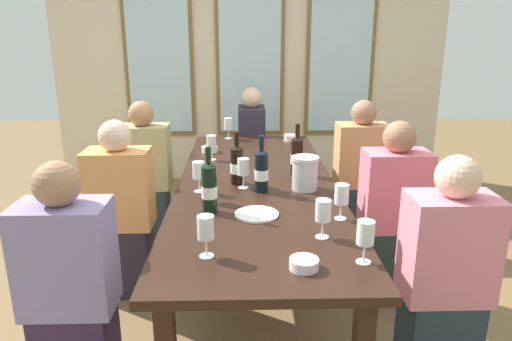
{
  "coord_description": "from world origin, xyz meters",
  "views": [
    {
      "loc": [
        -0.07,
        -2.64,
        1.61
      ],
      "look_at": [
        0.0,
        0.08,
        0.79
      ],
      "focal_mm": 32.87,
      "sensor_mm": 36.0,
      "label": 1
    }
  ],
  "objects_px": {
    "tasting_bowl_0": "(304,264)",
    "wine_glass_1": "(210,180)",
    "wine_glass_5": "(243,168)",
    "wine_glass_7": "(199,172)",
    "wine_bottle_2": "(261,170)",
    "seated_person_1": "(392,216)",
    "metal_pitcher": "(305,173)",
    "tasting_bowl_1": "(291,138)",
    "white_plate_0": "(257,214)",
    "wine_glass_0": "(212,143)",
    "wine_glass_2": "(342,195)",
    "seated_person_0": "(122,214)",
    "wine_bottle_0": "(209,187)",
    "wine_glass_8": "(206,229)",
    "seated_person_2": "(71,292)",
    "seated_person_4": "(146,177)",
    "wine_glass_4": "(228,125)",
    "wine_bottle_1": "(297,155)",
    "dining_table": "(256,193)",
    "tasting_bowl_2": "(210,149)",
    "wine_glass_6": "(323,212)",
    "seated_person_5": "(360,175)",
    "seated_person_6": "(252,150)",
    "seated_person_3": "(444,281)",
    "wine_bottle_3": "(237,164)",
    "wine_glass_3": "(365,234)"
  },
  "relations": [
    {
      "from": "wine_glass_2",
      "to": "seated_person_0",
      "type": "relative_size",
      "value": 0.16
    },
    {
      "from": "wine_glass_8",
      "to": "seated_person_2",
      "type": "bearing_deg",
      "value": 170.27
    },
    {
      "from": "white_plate_0",
      "to": "seated_person_0",
      "type": "height_order",
      "value": "seated_person_0"
    },
    {
      "from": "wine_glass_6",
      "to": "wine_glass_4",
      "type": "bearing_deg",
      "value": 103.47
    },
    {
      "from": "tasting_bowl_0",
      "to": "wine_glass_1",
      "type": "xyz_separation_m",
      "value": [
        -0.4,
        0.73,
        0.1
      ]
    },
    {
      "from": "white_plate_0",
      "to": "wine_glass_0",
      "type": "height_order",
      "value": "wine_glass_0"
    },
    {
      "from": "wine_glass_4",
      "to": "wine_glass_5",
      "type": "distance_m",
      "value": 1.27
    },
    {
      "from": "metal_pitcher",
      "to": "seated_person_0",
      "type": "height_order",
      "value": "seated_person_0"
    },
    {
      "from": "dining_table",
      "to": "wine_bottle_3",
      "type": "relative_size",
      "value": 8.16
    },
    {
      "from": "tasting_bowl_1",
      "to": "seated_person_6",
      "type": "height_order",
      "value": "seated_person_6"
    },
    {
      "from": "tasting_bowl_0",
      "to": "wine_bottle_3",
      "type": "bearing_deg",
      "value": 104.37
    },
    {
      "from": "tasting_bowl_0",
      "to": "seated_person_4",
      "type": "height_order",
      "value": "seated_person_4"
    },
    {
      "from": "tasting_bowl_0",
      "to": "wine_bottle_1",
      "type": "bearing_deg",
      "value": 85.03
    },
    {
      "from": "wine_glass_7",
      "to": "wine_bottle_0",
      "type": "bearing_deg",
      "value": -75.28
    },
    {
      "from": "wine_bottle_1",
      "to": "wine_glass_2",
      "type": "xyz_separation_m",
      "value": [
        0.13,
        -0.73,
        -0.0
      ]
    },
    {
      "from": "wine_glass_8",
      "to": "seated_person_5",
      "type": "height_order",
      "value": "seated_person_5"
    },
    {
      "from": "dining_table",
      "to": "wine_glass_5",
      "type": "distance_m",
      "value": 0.23
    },
    {
      "from": "dining_table",
      "to": "wine_bottle_2",
      "type": "bearing_deg",
      "value": -81.96
    },
    {
      "from": "tasting_bowl_0",
      "to": "seated_person_4",
      "type": "relative_size",
      "value": 0.1
    },
    {
      "from": "dining_table",
      "to": "wine_glass_3",
      "type": "relative_size",
      "value": 14.49
    },
    {
      "from": "seated_person_0",
      "to": "seated_person_4",
      "type": "relative_size",
      "value": 1.0
    },
    {
      "from": "wine_bottle_0",
      "to": "seated_person_3",
      "type": "bearing_deg",
      "value": -17.17
    },
    {
      "from": "tasting_bowl_2",
      "to": "seated_person_4",
      "type": "relative_size",
      "value": 0.11
    },
    {
      "from": "wine_glass_8",
      "to": "wine_glass_6",
      "type": "bearing_deg",
      "value": 18.72
    },
    {
      "from": "tasting_bowl_0",
      "to": "seated_person_4",
      "type": "bearing_deg",
      "value": 117.87
    },
    {
      "from": "seated_person_3",
      "to": "seated_person_4",
      "type": "xyz_separation_m",
      "value": [
        -1.65,
        1.58,
        0.0
      ]
    },
    {
      "from": "seated_person_6",
      "to": "seated_person_0",
      "type": "bearing_deg",
      "value": -117.79
    },
    {
      "from": "wine_glass_0",
      "to": "seated_person_5",
      "type": "relative_size",
      "value": 0.16
    },
    {
      "from": "wine_glass_4",
      "to": "seated_person_4",
      "type": "bearing_deg",
      "value": -149.09
    },
    {
      "from": "wine_bottle_0",
      "to": "wine_glass_0",
      "type": "bearing_deg",
      "value": 92.98
    },
    {
      "from": "wine_bottle_3",
      "to": "wine_glass_7",
      "type": "xyz_separation_m",
      "value": [
        -0.21,
        -0.14,
        -0.0
      ]
    },
    {
      "from": "dining_table",
      "to": "seated_person_0",
      "type": "height_order",
      "value": "seated_person_0"
    },
    {
      "from": "wine_glass_3",
      "to": "metal_pitcher",
      "type": "bearing_deg",
      "value": 97.74
    },
    {
      "from": "wine_glass_4",
      "to": "seated_person_2",
      "type": "distance_m",
      "value": 2.13
    },
    {
      "from": "wine_glass_5",
      "to": "wine_glass_7",
      "type": "relative_size",
      "value": 1.0
    },
    {
      "from": "seated_person_0",
      "to": "seated_person_2",
      "type": "distance_m",
      "value": 0.89
    },
    {
      "from": "wine_glass_2",
      "to": "wine_glass_4",
      "type": "bearing_deg",
      "value": 108.64
    },
    {
      "from": "wine_bottle_2",
      "to": "seated_person_1",
      "type": "bearing_deg",
      "value": 9.6
    },
    {
      "from": "wine_glass_8",
      "to": "seated_person_5",
      "type": "distance_m",
      "value": 2.06
    },
    {
      "from": "wine_glass_0",
      "to": "wine_glass_5",
      "type": "xyz_separation_m",
      "value": [
        0.22,
        -0.6,
        0.0
      ]
    },
    {
      "from": "wine_glass_0",
      "to": "metal_pitcher",
      "type": "bearing_deg",
      "value": -48.4
    },
    {
      "from": "wine_glass_5",
      "to": "seated_person_1",
      "type": "height_order",
      "value": "seated_person_1"
    },
    {
      "from": "wine_bottle_0",
      "to": "wine_bottle_2",
      "type": "bearing_deg",
      "value": 47.99
    },
    {
      "from": "seated_person_2",
      "to": "tasting_bowl_2",
      "type": "bearing_deg",
      "value": 72.37
    },
    {
      "from": "tasting_bowl_2",
      "to": "wine_glass_0",
      "type": "distance_m",
      "value": 0.25
    },
    {
      "from": "wine_bottle_1",
      "to": "tasting_bowl_1",
      "type": "distance_m",
      "value": 0.93
    },
    {
      "from": "wine_glass_0",
      "to": "wine_glass_8",
      "type": "relative_size",
      "value": 1.0
    },
    {
      "from": "metal_pitcher",
      "to": "tasting_bowl_1",
      "type": "bearing_deg",
      "value": 88.05
    },
    {
      "from": "white_plate_0",
      "to": "wine_bottle_3",
      "type": "bearing_deg",
      "value": 101.57
    },
    {
      "from": "wine_glass_4",
      "to": "wine_glass_8",
      "type": "height_order",
      "value": "same"
    }
  ]
}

